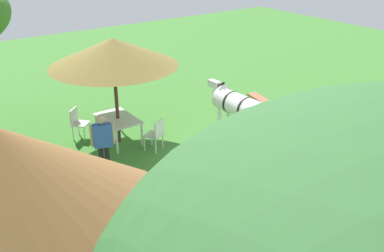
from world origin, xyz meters
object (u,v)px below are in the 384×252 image
(zebra_nearest_camera, at_px, (237,105))
(zebra_by_umbrella, at_px, (309,171))
(patio_dining_table, at_px, (118,120))
(striped_lounge_chair, at_px, (201,169))
(thatched_hut, at_px, (12,242))
(patio_chair_west_end, at_px, (156,133))
(patio_chair_east_end, at_px, (78,121))
(standing_watcher, at_px, (361,141))
(guest_beside_umbrella, at_px, (103,140))
(shade_umbrella, at_px, (113,52))

(zebra_nearest_camera, height_order, zebra_by_umbrella, zebra_by_umbrella)
(patio_dining_table, relative_size, striped_lounge_chair, 1.51)
(thatched_hut, distance_m, patio_chair_west_end, 6.90)
(patio_dining_table, height_order, patio_chair_east_end, patio_chair_east_end)
(standing_watcher, bearing_deg, patio_dining_table, 106.42)
(patio_chair_east_end, bearing_deg, zebra_nearest_camera, 101.35)
(patio_dining_table, relative_size, patio_chair_east_end, 1.59)
(patio_dining_table, bearing_deg, zebra_nearest_camera, -122.09)
(patio_dining_table, relative_size, zebra_nearest_camera, 0.62)
(guest_beside_umbrella, height_order, striped_lounge_chair, guest_beside_umbrella)
(guest_beside_umbrella, relative_size, striped_lounge_chair, 1.74)
(thatched_hut, relative_size, striped_lounge_chair, 5.67)
(shade_umbrella, xyz_separation_m, patio_dining_table, (0.00, -0.00, -1.98))
(patio_dining_table, distance_m, zebra_by_umbrella, 5.79)
(standing_watcher, distance_m, striped_lounge_chair, 3.88)
(guest_beside_umbrella, bearing_deg, zebra_by_umbrella, -37.21)
(patio_dining_table, xyz_separation_m, guest_beside_umbrella, (-1.56, 1.18, 0.33))
(guest_beside_umbrella, distance_m, standing_watcher, 6.19)
(shade_umbrella, distance_m, standing_watcher, 6.68)
(patio_dining_table, height_order, zebra_by_umbrella, zebra_by_umbrella)
(shade_umbrella, distance_m, zebra_by_umbrella, 5.99)
(standing_watcher, relative_size, striped_lounge_chair, 1.80)
(standing_watcher, bearing_deg, zebra_by_umbrella, 168.21)
(striped_lounge_chair, xyz_separation_m, zebra_by_umbrella, (-2.51, -0.93, 0.80))
(patio_dining_table, height_order, guest_beside_umbrella, guest_beside_umbrella)
(patio_dining_table, xyz_separation_m, patio_chair_west_end, (-1.10, -0.58, -0.14))
(thatched_hut, bearing_deg, standing_watcher, -86.73)
(guest_beside_umbrella, distance_m, zebra_nearest_camera, 4.06)
(shade_umbrella, xyz_separation_m, patio_chair_west_end, (-1.10, -0.58, -2.12))
(shade_umbrella, height_order, patio_chair_east_end, shade_umbrella)
(zebra_by_umbrella, bearing_deg, striped_lounge_chair, -97.05)
(striped_lounge_chair, bearing_deg, patio_dining_table, 154.87)
(patio_chair_west_end, xyz_separation_m, zebra_by_umbrella, (-4.44, -1.04, 0.54))
(standing_watcher, distance_m, zebra_nearest_camera, 3.57)
(patio_dining_table, relative_size, zebra_by_umbrella, 0.66)
(shade_umbrella, xyz_separation_m, zebra_nearest_camera, (-1.80, -2.88, -1.60))
(zebra_nearest_camera, bearing_deg, thatched_hut, -152.80)
(shade_umbrella, height_order, patio_dining_table, shade_umbrella)
(zebra_by_umbrella, bearing_deg, patio_chair_west_end, -104.16)
(patio_chair_east_end, bearing_deg, patio_dining_table, 90.00)
(patio_chair_west_end, bearing_deg, guest_beside_umbrella, 166.55)
(shade_umbrella, height_order, zebra_by_umbrella, shade_umbrella)
(zebra_nearest_camera, bearing_deg, patio_chair_west_end, 161.53)
(shade_umbrella, relative_size, patio_chair_east_end, 3.87)
(patio_chair_west_end, distance_m, zebra_nearest_camera, 2.45)
(zebra_nearest_camera, relative_size, zebra_by_umbrella, 1.07)
(patio_dining_table, distance_m, patio_chair_west_end, 1.26)
(thatched_hut, distance_m, zebra_nearest_camera, 8.24)
(patio_chair_west_end, distance_m, striped_lounge_chair, 1.96)
(shade_umbrella, xyz_separation_m, guest_beside_umbrella, (-1.56, 1.18, -1.65))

